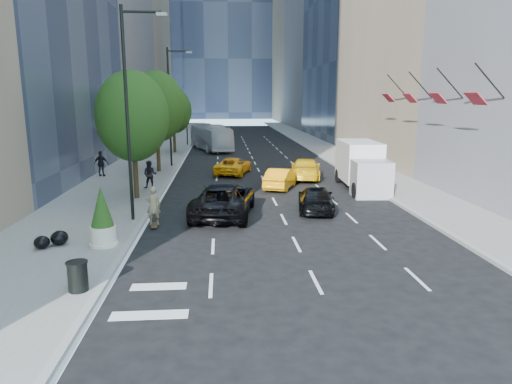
{
  "coord_description": "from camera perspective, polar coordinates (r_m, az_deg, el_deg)",
  "views": [
    {
      "loc": [
        -2.07,
        -18.15,
        6.09
      ],
      "look_at": [
        -0.47,
        3.21,
        1.6
      ],
      "focal_mm": 32.0,
      "sensor_mm": 36.0,
      "label": 1
    }
  ],
  "objects": [
    {
      "name": "taxi_c",
      "position": [
        36.56,
        -2.87,
        3.29
      ],
      "size": [
        3.42,
        5.24,
        1.34
      ],
      "primitive_type": "imported",
      "rotation": [
        0.0,
        0.0,
        2.87
      ],
      "color": "#FFA50D",
      "rests_on": "ground"
    },
    {
      "name": "facade_flags",
      "position": [
        30.89,
        20.42,
        11.29
      ],
      "size": [
        1.85,
        13.3,
        2.05
      ],
      "color": "black",
      "rests_on": "ground"
    },
    {
      "name": "black_sedan_mercedes",
      "position": [
        24.92,
        7.47,
        -0.85
      ],
      "size": [
        2.54,
        4.78,
        1.32
      ],
      "primitive_type": "imported",
      "rotation": [
        0.0,
        0.0,
        2.98
      ],
      "color": "black",
      "rests_on": "ground"
    },
    {
      "name": "taxi_d",
      "position": [
        34.64,
        6.19,
        2.93
      ],
      "size": [
        3.12,
        5.63,
        1.54
      ],
      "primitive_type": "imported",
      "rotation": [
        0.0,
        0.0,
        2.95
      ],
      "color": "#E8B40C",
      "rests_on": "ground"
    },
    {
      "name": "pedestrian_b",
      "position": [
        36.5,
        -18.77,
        3.36
      ],
      "size": [
        1.18,
        0.64,
        1.91
      ],
      "primitive_type": "imported",
      "rotation": [
        0.0,
        0.0,
        2.99
      ],
      "color": "black",
      "rests_on": "sidewalk_left"
    },
    {
      "name": "lamp_near",
      "position": [
        22.55,
        -15.44,
        10.72
      ],
      "size": [
        2.13,
        0.22,
        10.0
      ],
      "color": "black",
      "rests_on": "sidewalk_left"
    },
    {
      "name": "trash_can",
      "position": [
        15.42,
        -21.39,
        -9.85
      ],
      "size": [
        0.61,
        0.61,
        0.91
      ],
      "primitive_type": "cylinder",
      "color": "black",
      "rests_on": "sidewalk_left"
    },
    {
      "name": "tower_right_far",
      "position": [
        120.11,
        7.82,
        20.78
      ],
      "size": [
        20.0,
        24.0,
        50.0
      ],
      "primitive_type": "cube",
      "color": "#7C6E56",
      "rests_on": "ground"
    },
    {
      "name": "city_bus",
      "position": [
        53.68,
        -5.67,
        6.83
      ],
      "size": [
        5.24,
        10.79,
        2.93
      ],
      "primitive_type": "imported",
      "rotation": [
        0.0,
        0.0,
        0.28
      ],
      "color": "silver",
      "rests_on": "ground"
    },
    {
      "name": "black_sedan_lincoln",
      "position": [
        23.73,
        -4.02,
        -0.94
      ],
      "size": [
        3.73,
        6.51,
        1.71
      ],
      "primitive_type": "imported",
      "rotation": [
        0.0,
        0.0,
        2.99
      ],
      "color": "black",
      "rests_on": "ground"
    },
    {
      "name": "pedestrian_a",
      "position": [
        30.71,
        -13.11,
        2.12
      ],
      "size": [
        0.95,
        0.77,
        1.85
      ],
      "primitive_type": "imported",
      "rotation": [
        0.0,
        0.0,
        -0.08
      ],
      "color": "black",
      "rests_on": "sidewalk_left"
    },
    {
      "name": "tree_far",
      "position": [
        50.43,
        -10.29,
        9.98
      ],
      "size": [
        3.9,
        3.9,
        6.92
      ],
      "color": "black",
      "rests_on": "sidewalk_left"
    },
    {
      "name": "sidewalk_left",
      "position": [
        49.01,
        -12.43,
        4.51
      ],
      "size": [
        6.0,
        120.0,
        0.15
      ],
      "primitive_type": "cube",
      "color": "slate",
      "rests_on": "ground"
    },
    {
      "name": "lamp_far",
      "position": [
        40.37,
        -10.55,
        11.24
      ],
      "size": [
        2.13,
        0.22,
        10.0
      ],
      "color": "black",
      "rests_on": "sidewalk_left"
    },
    {
      "name": "tree_near",
      "position": [
        27.65,
        -15.18,
        9.11
      ],
      "size": [
        4.2,
        4.2,
        7.46
      ],
      "color": "black",
      "rests_on": "sidewalk_left"
    },
    {
      "name": "taxi_a",
      "position": [
        25.24,
        -4.04,
        -0.61
      ],
      "size": [
        2.91,
        4.2,
        1.33
      ],
      "primitive_type": "imported",
      "rotation": [
        0.0,
        0.0,
        3.52
      ],
      "color": "#D2A00B",
      "rests_on": "ground"
    },
    {
      "name": "skateboarder",
      "position": [
        22.01,
        -12.69,
        -2.01
      ],
      "size": [
        0.73,
        0.53,
        1.87
      ],
      "primitive_type": "imported",
      "rotation": [
        0.0,
        0.0,
        3.26
      ],
      "color": "#837352",
      "rests_on": "ground"
    },
    {
      "name": "planter_shrub",
      "position": [
        19.41,
        -18.67,
        -3.05
      ],
      "size": [
        1.02,
        1.02,
        2.44
      ],
      "color": "beige",
      "rests_on": "sidewalk_left"
    },
    {
      "name": "tree_mid",
      "position": [
        37.51,
        -12.36,
        10.38
      ],
      "size": [
        4.5,
        4.5,
        7.99
      ],
      "color": "black",
      "rests_on": "sidewalk_left"
    },
    {
      "name": "sidewalk_right",
      "position": [
        50.0,
        9.74,
        4.75
      ],
      "size": [
        4.0,
        120.0,
        0.15
      ],
      "primitive_type": "cube",
      "color": "slate",
      "rests_on": "ground"
    },
    {
      "name": "ground",
      "position": [
        19.25,
        2.12,
        -6.61
      ],
      "size": [
        160.0,
        160.0,
        0.0
      ],
      "primitive_type": "plane",
      "color": "black",
      "rests_on": "ground"
    },
    {
      "name": "taxi_b",
      "position": [
        30.86,
        3.12,
        1.75
      ],
      "size": [
        2.86,
        4.47,
        1.39
      ],
      "primitive_type": "imported",
      "rotation": [
        0.0,
        0.0,
        2.78
      ],
      "color": "orange",
      "rests_on": "ground"
    },
    {
      "name": "box_truck",
      "position": [
        31.2,
        13.09,
        3.22
      ],
      "size": [
        2.71,
        6.63,
        3.12
      ],
      "rotation": [
        0.0,
        0.0,
        -0.05
      ],
      "color": "beige",
      "rests_on": "ground"
    },
    {
      "name": "garbage_bags",
      "position": [
        20.26,
        -24.09,
        -5.45
      ],
      "size": [
        1.19,
        1.15,
        0.59
      ],
      "color": "black",
      "rests_on": "sidewalk_left"
    },
    {
      "name": "traffic_signal",
      "position": [
        58.34,
        -8.68,
        9.87
      ],
      "size": [
        2.48,
        0.53,
        5.2
      ],
      "color": "black",
      "rests_on": "sidewalk_left"
    }
  ]
}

